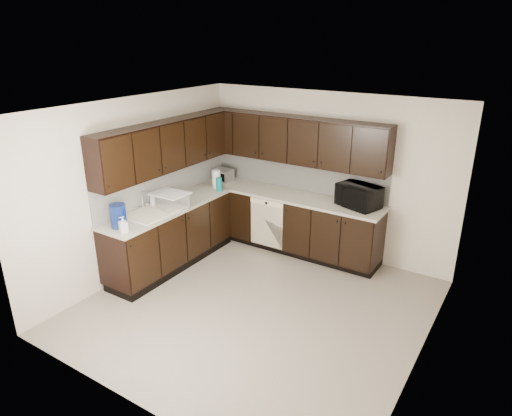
{
  "coord_description": "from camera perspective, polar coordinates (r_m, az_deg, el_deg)",
  "views": [
    {
      "loc": [
        2.69,
        -4.22,
        3.27
      ],
      "look_at": [
        -0.38,
        0.6,
        1.08
      ],
      "focal_mm": 32.0,
      "sensor_mm": 36.0,
      "label": 1
    }
  ],
  "objects": [
    {
      "name": "storage_bin",
      "position": [
        6.65,
        -10.76,
        1.0
      ],
      "size": [
        0.6,
        0.52,
        0.2
      ],
      "primitive_type": "cube",
      "rotation": [
        0.0,
        0.0,
        -0.32
      ],
      "color": "silver",
      "rests_on": "countertop"
    },
    {
      "name": "upper_cabinets",
      "position": [
        6.78,
        -2.41,
        8.19
      ],
      "size": [
        3.0,
        2.8,
        0.7
      ],
      "color": "black",
      "rests_on": "wall_back"
    },
    {
      "name": "wall_left",
      "position": [
        6.62,
        -14.76,
        2.51
      ],
      "size": [
        0.02,
        4.0,
        2.5
      ],
      "primitive_type": "cube",
      "color": "beige",
      "rests_on": "floor"
    },
    {
      "name": "backsplash",
      "position": [
        7.09,
        -2.57,
        3.81
      ],
      "size": [
        3.0,
        2.8,
        0.48
      ],
      "color": "beige",
      "rests_on": "countertop"
    },
    {
      "name": "floor",
      "position": [
        5.97,
        0.0,
        -12.19
      ],
      "size": [
        4.0,
        4.0,
        0.0
      ],
      "primitive_type": "plane",
      "color": "gray",
      "rests_on": "ground"
    },
    {
      "name": "sink",
      "position": [
        6.52,
        -12.62,
        -1.05
      ],
      "size": [
        0.54,
        0.82,
        0.42
      ],
      "color": "beige",
      "rests_on": "countertop"
    },
    {
      "name": "wall_back",
      "position": [
        7.07,
        8.78,
        4.12
      ],
      "size": [
        4.0,
        0.02,
        2.5
      ],
      "primitive_type": "cube",
      "color": "beige",
      "rests_on": "floor"
    },
    {
      "name": "lower_cabinets",
      "position": [
        7.08,
        -2.03,
        -2.81
      ],
      "size": [
        3.0,
        2.8,
        0.9
      ],
      "color": "black",
      "rests_on": "floor"
    },
    {
      "name": "paper_towel_roll",
      "position": [
        7.37,
        -4.97,
        3.65
      ],
      "size": [
        0.14,
        0.14,
        0.29
      ],
      "primitive_type": "cylinder",
      "rotation": [
        0.0,
        0.0,
        0.07
      ],
      "color": "white",
      "rests_on": "countertop"
    },
    {
      "name": "wall_right",
      "position": [
        4.72,
        21.02,
        -5.82
      ],
      "size": [
        0.02,
        4.0,
        2.5
      ],
      "primitive_type": "cube",
      "color": "beige",
      "rests_on": "floor"
    },
    {
      "name": "soap_bottle_b",
      "position": [
        6.71,
        -12.79,
        1.09
      ],
      "size": [
        0.1,
        0.1,
        0.22
      ],
      "primitive_type": "imported",
      "rotation": [
        0.0,
        0.0,
        -0.22
      ],
      "color": "gray",
      "rests_on": "countertop"
    },
    {
      "name": "teal_tumbler",
      "position": [
        7.21,
        -4.64,
        2.96
      ],
      "size": [
        0.12,
        0.12,
        0.21
      ],
      "primitive_type": "cylinder",
      "rotation": [
        0.0,
        0.0,
        -0.25
      ],
      "color": "#0B727C",
      "rests_on": "countertop"
    },
    {
      "name": "blue_pitcher",
      "position": [
        6.08,
        -16.85,
        -0.94
      ],
      "size": [
        0.22,
        0.22,
        0.31
      ],
      "primitive_type": "cylinder",
      "rotation": [
        0.0,
        0.0,
        0.07
      ],
      "color": "navy",
      "rests_on": "countertop"
    },
    {
      "name": "soap_bottle_a",
      "position": [
        5.92,
        -16.27,
        -1.99
      ],
      "size": [
        0.12,
        0.13,
        0.21
      ],
      "primitive_type": "imported",
      "rotation": [
        0.0,
        0.0,
        -0.41
      ],
      "color": "gray",
      "rests_on": "countertop"
    },
    {
      "name": "dishwasher",
      "position": [
        7.11,
        1.36,
        -1.55
      ],
      "size": [
        0.58,
        0.04,
        0.78
      ],
      "color": "beige",
      "rests_on": "lower_cabinets"
    },
    {
      "name": "microwave",
      "position": [
        6.67,
        12.69,
        1.48
      ],
      "size": [
        0.68,
        0.56,
        0.32
      ],
      "primitive_type": "imported",
      "rotation": [
        0.0,
        0.0,
        -0.31
      ],
      "color": "black",
      "rests_on": "countertop"
    },
    {
      "name": "ceiling",
      "position": [
        5.06,
        0.0,
        12.24
      ],
      "size": [
        4.0,
        4.0,
        0.0
      ],
      "primitive_type": "plane",
      "rotation": [
        3.14,
        0.0,
        0.0
      ],
      "color": "white",
      "rests_on": "wall_back"
    },
    {
      "name": "toaster_oven",
      "position": [
        7.72,
        -4.19,
        4.14
      ],
      "size": [
        0.33,
        0.26,
        0.2
      ],
      "primitive_type": "cube",
      "rotation": [
        0.0,
        0.0,
        -0.06
      ],
      "color": "#B2B2B4",
      "rests_on": "countertop"
    },
    {
      "name": "countertop",
      "position": [
        6.89,
        -2.12,
        1.04
      ],
      "size": [
        3.03,
        2.83,
        0.04
      ],
      "color": "#B6B39F",
      "rests_on": "lower_cabinets"
    },
    {
      "name": "wall_front",
      "position": [
        4.03,
        -15.74,
        -9.97
      ],
      "size": [
        4.0,
        0.02,
        2.5
      ],
      "primitive_type": "cube",
      "color": "beige",
      "rests_on": "floor"
    }
  ]
}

